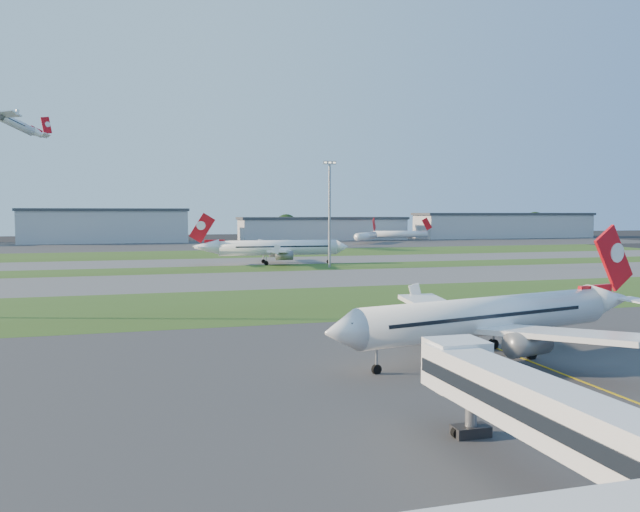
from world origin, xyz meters
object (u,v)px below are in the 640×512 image
object	(u,v)px
airliner_taxiing	(277,248)
light_mast_centre	(330,207)
jet_bridge	(592,433)
airliner_parked	(489,317)
mini_jet_near	(366,236)
mini_jet_far	(400,234)

from	to	relation	value
airliner_taxiing	light_mast_centre	distance (m)	19.80
light_mast_centre	airliner_taxiing	bearing A→B (deg)	128.07
jet_bridge	light_mast_centre	xyz separation A→B (m)	(24.81, 123.24, 10.81)
airliner_parked	light_mast_centre	world-z (taller)	light_mast_centre
mini_jet_near	mini_jet_far	distance (m)	29.11
mini_jet_near	airliner_parked	bearing A→B (deg)	-161.03
mini_jet_near	light_mast_centre	world-z (taller)	light_mast_centre
jet_bridge	mini_jet_near	bearing A→B (deg)	72.39
airliner_parked	light_mast_centre	size ratio (longest dim) A/B	1.32
jet_bridge	light_mast_centre	bearing A→B (deg)	78.62
airliner_taxiing	mini_jet_far	bearing A→B (deg)	-122.97
mini_jet_far	mini_jet_near	bearing A→B (deg)	-134.68
airliner_taxiing	jet_bridge	bearing A→B (deg)	86.91
jet_bridge	mini_jet_far	xyz separation A→B (m)	(97.47, 250.77, -0.73)
mini_jet_far	light_mast_centre	distance (m)	147.23
jet_bridge	mini_jet_near	size ratio (longest dim) A/B	1.11
airliner_parked	mini_jet_near	size ratio (longest dim) A/B	1.41
airliner_parked	light_mast_centre	distance (m)	96.12
jet_bridge	mini_jet_far	world-z (taller)	mini_jet_far
airliner_parked	light_mast_centre	bearing A→B (deg)	69.44
airliner_taxiing	mini_jet_far	size ratio (longest dim) A/B	1.34
jet_bridge	airliner_parked	world-z (taller)	airliner_parked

